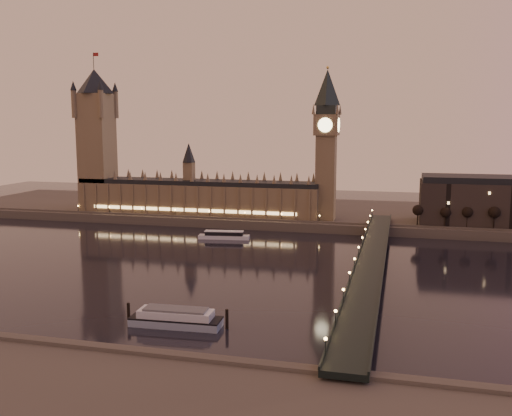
{
  "coord_description": "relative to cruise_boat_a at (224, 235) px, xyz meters",
  "views": [
    {
      "loc": [
        104.55,
        -268.81,
        72.11
      ],
      "look_at": [
        26.54,
        35.0,
        25.41
      ],
      "focal_mm": 40.0,
      "sensor_mm": 36.0,
      "label": 1
    }
  ],
  "objects": [
    {
      "name": "bare_tree_2",
      "position": [
        150.22,
        41.65,
        13.28
      ],
      "size": [
        6.28,
        6.28,
        12.77
      ],
      "color": "black",
      "rests_on": "ground"
    },
    {
      "name": "bare_tree_3",
      "position": [
        165.97,
        41.65,
        13.28
      ],
      "size": [
        6.28,
        6.28,
        12.77
      ],
      "color": "black",
      "rests_on": "ground"
    },
    {
      "name": "bare_tree_1",
      "position": [
        134.47,
        41.65,
        13.28
      ],
      "size": [
        6.28,
        6.28,
        12.77
      ],
      "color": "black",
      "rests_on": "ground"
    },
    {
      "name": "ground",
      "position": [
        2.55,
        -67.35,
        -2.26
      ],
      "size": [
        700.0,
        700.0,
        0.0
      ],
      "primitive_type": "plane",
      "color": "black",
      "rests_on": "ground"
    },
    {
      "name": "palace_of_westminster",
      "position": [
        -37.58,
        53.64,
        19.45
      ],
      "size": [
        180.0,
        26.62,
        52.0
      ],
      "color": "brown",
      "rests_on": "ground"
    },
    {
      "name": "victoria_tower",
      "position": [
        -117.45,
        53.65,
        63.53
      ],
      "size": [
        31.68,
        31.68,
        118.0
      ],
      "color": "brown",
      "rests_on": "ground"
    },
    {
      "name": "moored_barge",
      "position": [
        30.39,
        -153.18,
        0.7
      ],
      "size": [
        38.28,
        11.06,
        7.03
      ],
      "rotation": [
        0.0,
        0.0,
        0.05
      ],
      "color": "#91A2B8",
      "rests_on": "ground"
    },
    {
      "name": "westminster_bridge",
      "position": [
        94.16,
        -67.35,
        3.26
      ],
      "size": [
        13.2,
        260.0,
        15.3
      ],
      "color": "black",
      "rests_on": "ground"
    },
    {
      "name": "far_embankment",
      "position": [
        32.55,
        97.65,
        0.74
      ],
      "size": [
        560.0,
        130.0,
        6.0
      ],
      "primitive_type": "cube",
      "color": "#423D35",
      "rests_on": "ground"
    },
    {
      "name": "big_ben",
      "position": [
        56.53,
        53.64,
        61.69
      ],
      "size": [
        17.68,
        17.68,
        104.0
      ],
      "color": "brown",
      "rests_on": "ground"
    },
    {
      "name": "cruise_boat_a",
      "position": [
        0.0,
        0.0,
        0.0
      ],
      "size": [
        32.73,
        11.31,
        5.13
      ],
      "rotation": [
        0.0,
        0.0,
        0.14
      ],
      "color": "silver",
      "rests_on": "ground"
    },
    {
      "name": "bare_tree_0",
      "position": [
        118.73,
        41.65,
        13.28
      ],
      "size": [
        6.28,
        6.28,
        12.77
      ],
      "color": "black",
      "rests_on": "ground"
    }
  ]
}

